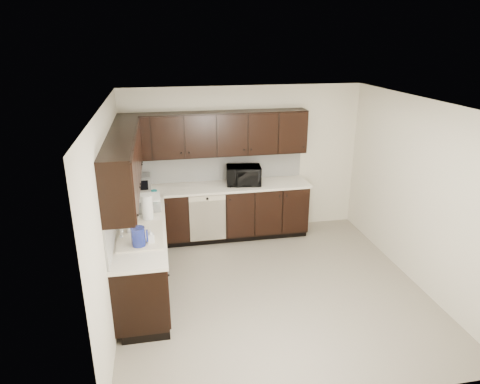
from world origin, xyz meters
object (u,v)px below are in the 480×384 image
at_px(sink, 141,241).
at_px(toaster_oven, 138,183).
at_px(microwave, 244,175).
at_px(blue_pitcher, 138,237).
at_px(storage_bin, 143,203).

height_order(sink, toaster_oven, sink).
bearing_deg(microwave, sink, -126.47).
bearing_deg(blue_pitcher, sink, 111.38).
height_order(microwave, toaster_oven, microwave).
relative_size(microwave, storage_bin, 1.19).
relative_size(microwave, toaster_oven, 1.46).
xyz_separation_m(sink, blue_pitcher, (-0.01, -0.26, 0.18)).
relative_size(sink, microwave, 1.48).
bearing_deg(storage_bin, sink, -91.13).
xyz_separation_m(sink, microwave, (1.62, 1.70, 0.21)).
bearing_deg(sink, blue_pitcher, -91.92).
xyz_separation_m(sink, storage_bin, (0.02, 0.89, 0.15)).
distance_m(toaster_oven, blue_pitcher, 2.01).
bearing_deg(storage_bin, microwave, 26.78).
distance_m(sink, toaster_oven, 1.75).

